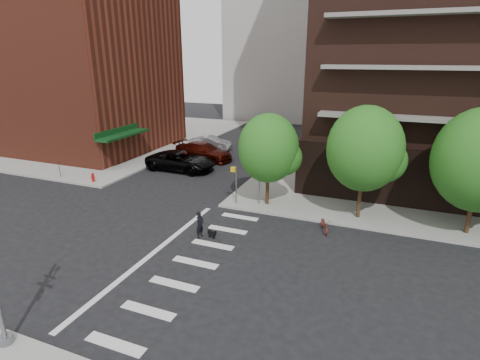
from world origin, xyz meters
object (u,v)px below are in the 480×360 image
parked_car_maroon (204,151)px  scooter (324,224)px  parked_car_black (181,161)px  parked_car_silver (210,143)px  fire_hydrant (93,177)px  dog_walker (200,224)px

parked_car_maroon → scooter: parked_car_maroon is taller
parked_car_black → scooter: bearing=-117.7°
scooter → parked_car_silver: bearing=112.7°
fire_hydrant → parked_car_maroon: parked_car_maroon is taller
fire_hydrant → parked_car_maroon: 10.96m
fire_hydrant → parked_car_maroon: size_ratio=0.12×
parked_car_black → scooter: parked_car_black is taller
fire_hydrant → dog_walker: 13.49m
fire_hydrant → parked_car_black: parked_car_black is taller
parked_car_black → fire_hydrant: bearing=142.0°
fire_hydrant → dog_walker: (12.43, -5.22, 0.23)m
fire_hydrant → dog_walker: size_ratio=0.47×
parked_car_black → scooter: (14.13, -7.71, -0.44)m
fire_hydrant → parked_car_silver: 14.43m
parked_car_silver → dog_walker: (8.75, -19.17, 0.03)m
parked_car_black → dog_walker: bearing=-144.2°
parked_car_maroon → parked_car_silver: parked_car_maroon is taller
parked_car_black → parked_car_maroon: size_ratio=1.05×
parked_car_black → parked_car_maroon: parked_car_black is taller
parked_car_silver → parked_car_black: bearing=-177.3°
fire_hydrant → parked_car_maroon: (5.00, 9.75, 0.31)m
fire_hydrant → scooter: 18.94m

